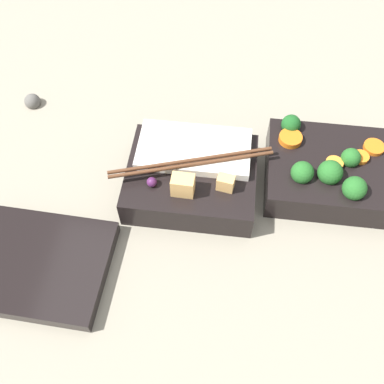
{
  "coord_description": "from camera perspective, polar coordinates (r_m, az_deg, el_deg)",
  "views": [
    {
      "loc": [
        0.06,
        0.38,
        0.52
      ],
      "look_at": [
        0.1,
        0.06,
        0.04
      ],
      "focal_mm": 42.0,
      "sensor_mm": 36.0,
      "label": 1
    }
  ],
  "objects": [
    {
      "name": "ground_plane",
      "position": [
        0.65,
        9.36,
        1.35
      ],
      "size": [
        3.0,
        3.0,
        0.0
      ],
      "primitive_type": "plane",
      "color": "gray"
    },
    {
      "name": "bento_tray_vegetable",
      "position": [
        0.65,
        17.0,
        2.57
      ],
      "size": [
        0.17,
        0.14,
        0.07
      ],
      "color": "black",
      "rests_on": "ground_plane"
    },
    {
      "name": "bento_tray_rice",
      "position": [
        0.62,
        -0.03,
        2.14
      ],
      "size": [
        0.21,
        0.14,
        0.07
      ],
      "color": "black",
      "rests_on": "ground_plane"
    },
    {
      "name": "bento_lid",
      "position": [
        0.6,
        -18.8,
        -8.7
      ],
      "size": [
        0.18,
        0.15,
        0.02
      ],
      "primitive_type": "cube",
      "rotation": [
        0.0,
        0.0,
        -0.04
      ],
      "color": "black",
      "rests_on": "ground_plane"
    },
    {
      "name": "pebble_0",
      "position": [
        0.78,
        -19.59,
        10.77
      ],
      "size": [
        0.03,
        0.03,
        0.03
      ],
      "primitive_type": "sphere",
      "color": "#595651",
      "rests_on": "ground_plane"
    }
  ]
}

